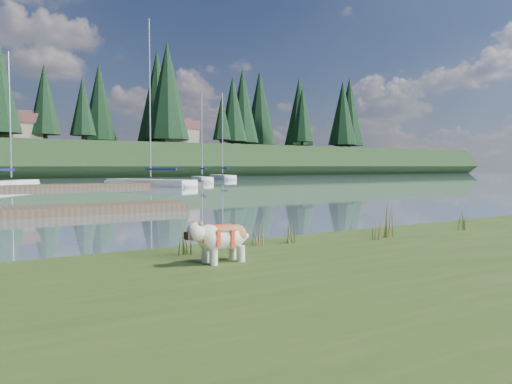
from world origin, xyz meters
TOP-DOWN VIEW (x-y plane):
  - ground at (0.00, 30.00)m, footprint 200.00×200.00m
  - bank at (0.00, -6.00)m, footprint 60.00×9.00m
  - bulldog at (-0.61, -3.11)m, footprint 0.97×0.45m
  - dock_far at (2.00, 30.00)m, footprint 26.00×2.20m
  - sailboat_bg_2 at (1.12, 33.37)m, footprint 5.00×6.40m
  - sailboat_bg_3 at (10.56, 31.14)m, footprint 5.79×9.37m
  - sailboat_bg_4 at (19.24, 37.95)m, footprint 2.69×6.24m
  - sailboat_bg_5 at (26.27, 46.52)m, footprint 3.00×7.71m
  - weed_0 at (0.62, -2.10)m, footprint 0.17×0.14m
  - weed_1 at (1.19, -2.22)m, footprint 0.17×0.14m
  - weed_2 at (3.21, -2.70)m, footprint 0.17×0.14m
  - weed_3 at (-0.81, -2.29)m, footprint 0.17×0.14m
  - weed_4 at (2.80, -2.77)m, footprint 0.17×0.14m
  - weed_5 at (5.17, -2.72)m, footprint 0.17×0.14m
  - mud_lip at (0.00, -1.60)m, footprint 60.00×0.50m
  - conifer_5 at (15.00, 70.00)m, footprint 3.96×3.96m
  - conifer_6 at (28.00, 68.00)m, footprint 7.04×7.04m
  - conifer_7 at (42.00, 71.00)m, footprint 5.28×5.28m
  - conifer_8 at (55.00, 67.00)m, footprint 4.62×4.62m
  - conifer_9 at (68.00, 70.00)m, footprint 5.94×5.94m
  - house_1 at (6.00, 71.00)m, footprint 6.30×5.30m
  - house_2 at (30.00, 69.00)m, footprint 6.30×5.30m

SIDE VIEW (x-z plane):
  - ground at x=0.00m, z-range 0.00..0.00m
  - mud_lip at x=0.00m, z-range 0.00..0.14m
  - dock_far at x=2.00m, z-range 0.00..0.30m
  - bank at x=0.00m, z-range 0.00..0.35m
  - sailboat_bg_5 at x=26.27m, z-range -5.11..5.75m
  - sailboat_bg_3 at x=10.56m, z-range -6.57..7.21m
  - sailboat_bg_4 at x=19.24m, z-range -4.29..4.96m
  - sailboat_bg_2 at x=1.12m, z-range -4.88..5.54m
  - weed_4 at x=2.80m, z-range 0.32..0.70m
  - weed_1 at x=1.19m, z-range 0.32..0.74m
  - weed_0 at x=0.62m, z-range 0.31..0.81m
  - weed_5 at x=5.17m, z-range 0.31..0.83m
  - weed_3 at x=-0.81m, z-range 0.30..0.87m
  - weed_2 at x=3.21m, z-range 0.29..1.05m
  - bulldog at x=-0.61m, z-range 0.42..1.00m
  - house_1 at x=6.00m, z-range 4.99..9.64m
  - house_2 at x=30.00m, z-range 4.99..9.64m
  - conifer_5 at x=15.00m, z-range 5.65..16.00m
  - conifer_8 at x=55.00m, z-range 5.62..17.40m
  - conifer_7 at x=42.00m, z-range 5.59..18.79m
  - conifer_9 at x=68.00m, z-range 5.55..20.18m
  - conifer_6 at x=28.00m, z-range 5.49..22.49m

